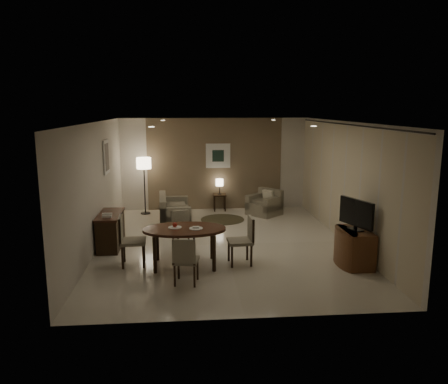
{
  "coord_description": "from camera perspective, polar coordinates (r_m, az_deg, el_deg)",
  "views": [
    {
      "loc": [
        -0.8,
        -9.31,
        3.02
      ],
      "look_at": [
        0.0,
        0.2,
        1.15
      ],
      "focal_mm": 35.0,
      "sensor_mm": 36.0,
      "label": 1
    }
  ],
  "objects": [
    {
      "name": "chair_far",
      "position": [
        9.22,
        -5.33,
        -5.27
      ],
      "size": [
        0.53,
        0.53,
        0.86
      ],
      "primitive_type": null,
      "rotation": [
        0.0,
        0.0,
        0.33
      ],
      "color": "gray",
      "rests_on": "floor"
    },
    {
      "name": "chair_right",
      "position": [
        8.5,
        2.09,
        -6.38
      ],
      "size": [
        0.48,
        0.48,
        0.93
      ],
      "primitive_type": null,
      "rotation": [
        0.0,
        0.0,
        -1.5
      ],
      "color": "gray",
      "rests_on": "floor"
    },
    {
      "name": "room_shell",
      "position": [
        9.88,
        -0.1,
        1.36
      ],
      "size": [
        5.5,
        7.0,
        2.7
      ],
      "color": "beige",
      "rests_on": "ground"
    },
    {
      "name": "plate_b",
      "position": [
        8.31,
        -3.69,
        -4.77
      ],
      "size": [
        0.26,
        0.26,
        0.02
      ],
      "primitive_type": "cylinder",
      "color": "white",
      "rests_on": "dining_table"
    },
    {
      "name": "flat_tv",
      "position": [
        8.66,
        16.89,
        -2.74
      ],
      "size": [
        0.36,
        0.85,
        0.6
      ],
      "primitive_type": null,
      "rotation": [
        0.0,
        0.0,
        0.35
      ],
      "color": "black",
      "rests_on": "tv_cabinet"
    },
    {
      "name": "side_table",
      "position": [
        12.89,
        -0.59,
        -1.35
      ],
      "size": [
        0.38,
        0.38,
        0.49
      ],
      "primitive_type": null,
      "color": "black",
      "rests_on": "floor"
    },
    {
      "name": "dining_table",
      "position": [
        8.47,
        -5.16,
        -7.17
      ],
      "size": [
        1.58,
        0.99,
        0.74
      ],
      "primitive_type": null,
      "color": "#3F1C14",
      "rests_on": "floor"
    },
    {
      "name": "tv_cabinet",
      "position": [
        8.85,
        16.77,
        -6.96
      ],
      "size": [
        0.48,
        0.9,
        0.7
      ],
      "primitive_type": null,
      "color": "brown",
      "rests_on": "floor"
    },
    {
      "name": "art_left_canvas",
      "position": [
        10.74,
        -15.04,
        4.46
      ],
      "size": [
        0.01,
        0.46,
        0.64
      ],
      "primitive_type": "cube",
      "color": "gray",
      "rests_on": "wall_left"
    },
    {
      "name": "downlight_nl",
      "position": [
        7.54,
        -9.47,
        8.4
      ],
      "size": [
        0.1,
        0.1,
        0.01
      ],
      "primitive_type": "cylinder",
      "color": "white",
      "rests_on": "ceiling"
    },
    {
      "name": "chair_left",
      "position": [
        8.61,
        -11.78,
        -6.25
      ],
      "size": [
        0.5,
        0.5,
        0.97
      ],
      "primitive_type": null,
      "rotation": [
        0.0,
        0.0,
        1.64
      ],
      "color": "gray",
      "rests_on": "floor"
    },
    {
      "name": "table_lamp",
      "position": [
        12.8,
        -0.59,
        0.82
      ],
      "size": [
        0.22,
        0.22,
        0.5
      ],
      "primitive_type": null,
      "color": "#FFEAC1",
      "rests_on": "side_table"
    },
    {
      "name": "art_back_canvas",
      "position": [
        12.86,
        -0.77,
        4.75
      ],
      "size": [
        0.34,
        0.01,
        0.34
      ],
      "primitive_type": "cube",
      "color": "black",
      "rests_on": "wall_back"
    },
    {
      "name": "downlight_fr",
      "position": [
        11.33,
        6.48,
        9.32
      ],
      "size": [
        0.1,
        0.1,
        0.01
      ],
      "primitive_type": "cylinder",
      "color": "white",
      "rests_on": "ceiling"
    },
    {
      "name": "round_rug",
      "position": [
        11.9,
        -0.2,
        -3.59
      ],
      "size": [
        1.18,
        1.18,
        0.01
      ],
      "primitive_type": "cylinder",
      "color": "#423A25",
      "rests_on": "floor"
    },
    {
      "name": "art_left_frame",
      "position": [
        10.74,
        -15.12,
        4.45
      ],
      "size": [
        0.03,
        0.6,
        0.8
      ],
      "primitive_type": "cube",
      "color": "silver",
      "rests_on": "wall_left"
    },
    {
      "name": "napkin",
      "position": [
        8.31,
        -3.69,
        -4.62
      ],
      "size": [
        0.12,
        0.08,
        0.03
      ],
      "primitive_type": "cube",
      "color": "white",
      "rests_on": "plate_b"
    },
    {
      "name": "downlight_fl",
      "position": [
        11.13,
        -8.0,
        9.26
      ],
      "size": [
        0.1,
        0.1,
        0.01
      ],
      "primitive_type": "cylinder",
      "color": "white",
      "rests_on": "ceiling"
    },
    {
      "name": "chair_near",
      "position": [
        7.64,
        -4.97,
        -8.81
      ],
      "size": [
        0.48,
        0.48,
        0.85
      ],
      "primitive_type": null,
      "rotation": [
        0.0,
        0.0,
        2.96
      ],
      "color": "gray",
      "rests_on": "floor"
    },
    {
      "name": "curtain_rod",
      "position": [
        9.94,
        15.86,
        8.48
      ],
      "size": [
        0.03,
        6.8,
        0.03
      ],
      "primitive_type": "cylinder",
      "rotation": [
        1.57,
        0.0,
        0.0
      ],
      "color": "black",
      "rests_on": "wall_right"
    },
    {
      "name": "telephone",
      "position": [
        9.43,
        -15.01,
        -2.91
      ],
      "size": [
        0.2,
        0.14,
        0.09
      ],
      "primitive_type": null,
      "color": "white",
      "rests_on": "console_desk"
    },
    {
      "name": "downlight_nr",
      "position": [
        7.83,
        11.64,
        8.42
      ],
      "size": [
        0.1,
        0.1,
        0.01
      ],
      "primitive_type": "cylinder",
      "color": "white",
      "rests_on": "ceiling"
    },
    {
      "name": "fruit_apple",
      "position": [
        8.4,
        -6.44,
        -4.28
      ],
      "size": [
        0.09,
        0.09,
        0.09
      ],
      "primitive_type": "sphere",
      "color": "#9F1D12",
      "rests_on": "plate_a"
    },
    {
      "name": "sofa",
      "position": [
        11.56,
        -6.47,
        -2.26
      ],
      "size": [
        1.6,
        0.87,
        0.73
      ],
      "primitive_type": null,
      "rotation": [
        0.0,
        0.0,
        1.63
      ],
      "color": "gray",
      "rests_on": "floor"
    },
    {
      "name": "plate_a",
      "position": [
        8.41,
        -6.43,
        -4.63
      ],
      "size": [
        0.26,
        0.26,
        0.02
      ],
      "primitive_type": "cylinder",
      "color": "white",
      "rests_on": "dining_table"
    },
    {
      "name": "armchair",
      "position": [
        12.41,
        5.27,
        -1.36
      ],
      "size": [
        1.1,
        1.1,
        0.71
      ],
      "primitive_type": null,
      "rotation": [
        0.0,
        0.0,
        -0.85
      ],
      "color": "gray",
      "rests_on": "floor"
    },
    {
      "name": "floor_lamp",
      "position": [
        12.59,
        -10.34,
        0.78
      ],
      "size": [
        0.41,
        0.41,
        1.62
      ],
      "primitive_type": null,
      "color": "#FFE5B7",
      "rests_on": "floor"
    },
    {
      "name": "art_back_frame",
      "position": [
        12.88,
        -0.78,
        4.75
      ],
      "size": [
        0.72,
        0.03,
        0.72
      ],
      "primitive_type": "cube",
      "color": "silver",
      "rests_on": "wall_back"
    },
    {
      "name": "taupe_accent",
      "position": [
        12.93,
        -1.22,
        3.66
      ],
      "size": [
        3.96,
        0.03,
        2.7
      ],
      "primitive_type": "cube",
      "color": "#78634A",
      "rests_on": "wall_back"
    },
    {
      "name": "curtain_wall",
      "position": [
        10.08,
        15.46,
        0.98
      ],
      "size": [
        0.08,
        6.7,
        2.58
      ],
      "primitive_type": null,
      "color": "beige",
      "rests_on": "wall_right"
    },
    {
      "name": "console_desk",
      "position": [
        9.82,
        -14.59,
        -4.9
      ],
      "size": [
        0.48,
        1.2,
        0.75
      ],
      "primitive_type": null,
      "color": "#3F1C14",
      "rests_on": "floor"
    }
  ]
}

